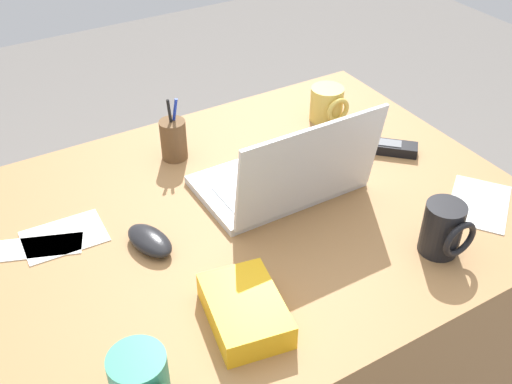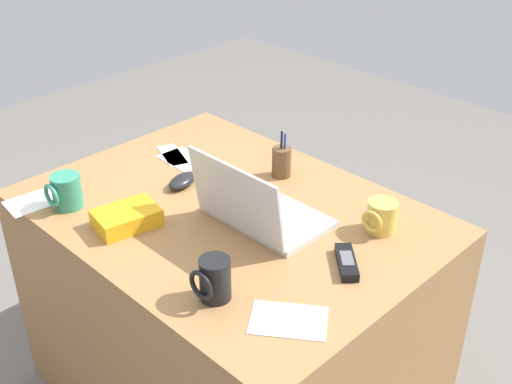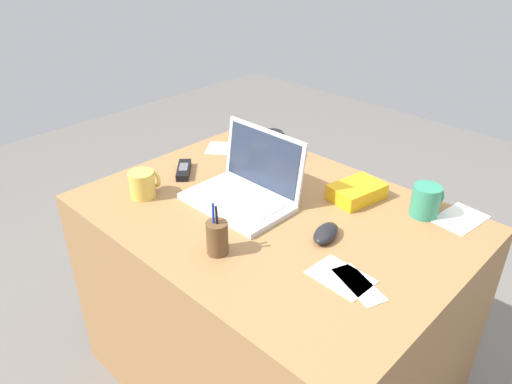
# 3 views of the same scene
# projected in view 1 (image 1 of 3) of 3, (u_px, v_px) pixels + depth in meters

# --- Properties ---
(desk) EXTENTS (1.18, 0.87, 0.75)m
(desk) POSITION_uv_depth(u_px,v_px,m) (245.00, 331.00, 1.49)
(desk) COLOR #9E7042
(desk) RESTS_ON ground
(laptop) EXTENTS (0.34, 0.25, 0.22)m
(laptop) POSITION_uv_depth(u_px,v_px,m) (286.00, 177.00, 1.29)
(laptop) COLOR silver
(laptop) RESTS_ON desk
(computer_mouse) EXTENTS (0.09, 0.13, 0.03)m
(computer_mouse) POSITION_uv_depth(u_px,v_px,m) (149.00, 239.00, 1.18)
(computer_mouse) COLOR black
(computer_mouse) RESTS_ON desk
(coffee_mug_white) EXTENTS (0.08, 0.10, 0.09)m
(coffee_mug_white) POSITION_uv_depth(u_px,v_px,m) (327.00, 104.00, 1.55)
(coffee_mug_white) COLOR #E0BC4C
(coffee_mug_white) RESTS_ON desk
(coffee_mug_tall) EXTENTS (0.08, 0.09, 0.11)m
(coffee_mug_tall) POSITION_uv_depth(u_px,v_px,m) (444.00, 229.00, 1.14)
(coffee_mug_tall) COLOR black
(coffee_mug_tall) RESTS_ON desk
(coffee_mug_spare) EXTENTS (0.09, 0.10, 0.10)m
(coffee_mug_spare) POSITION_uv_depth(u_px,v_px,m) (141.00, 382.00, 0.88)
(coffee_mug_spare) COLOR #338C6B
(coffee_mug_spare) RESTS_ON desk
(cordless_phone) EXTENTS (0.13, 0.13, 0.03)m
(cordless_phone) POSITION_uv_depth(u_px,v_px,m) (387.00, 147.00, 1.45)
(cordless_phone) COLOR black
(cordless_phone) RESTS_ON desk
(pen_holder) EXTENTS (0.06, 0.06, 0.15)m
(pen_holder) POSITION_uv_depth(u_px,v_px,m) (174.00, 139.00, 1.41)
(pen_holder) COLOR brown
(pen_holder) RESTS_ON desk
(snack_bag) EXTENTS (0.15, 0.19, 0.05)m
(snack_bag) POSITION_uv_depth(u_px,v_px,m) (245.00, 310.00, 1.02)
(snack_bag) COLOR #F2AD19
(snack_bag) RESTS_ON desk
(paper_note_near_laptop) EXTENTS (0.16, 0.12, 0.00)m
(paper_note_near_laptop) POSITION_uv_depth(u_px,v_px,m) (64.00, 236.00, 1.21)
(paper_note_near_laptop) COLOR white
(paper_note_near_laptop) RESTS_ON desk
(paper_note_left) EXTENTS (0.17, 0.12, 0.00)m
(paper_note_left) POSITION_uv_depth(u_px,v_px,m) (40.00, 247.00, 1.18)
(paper_note_left) COLOR white
(paper_note_left) RESTS_ON desk
(paper_note_right) EXTENTS (0.21, 0.20, 0.00)m
(paper_note_right) POSITION_uv_depth(u_px,v_px,m) (479.00, 204.00, 1.29)
(paper_note_right) COLOR white
(paper_note_right) RESTS_ON desk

